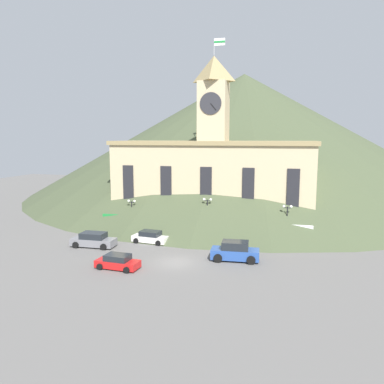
{
  "coord_description": "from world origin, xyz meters",
  "views": [
    {
      "loc": [
        11.44,
        -36.23,
        13.03
      ],
      "look_at": [
        0.0,
        6.66,
        6.59
      ],
      "focal_mm": 35.0,
      "sensor_mm": 36.0,
      "label": 1
    }
  ],
  "objects_px": {
    "car_blue_van": "(235,252)",
    "street_lamp_left": "(287,214)",
    "car_white_taxi": "(150,237)",
    "car_red_sedan": "(118,262)",
    "pedestrian": "(142,228)",
    "street_lamp_far_right": "(132,208)",
    "street_lamp_center": "(207,208)",
    "car_gray_pickup": "(93,240)"
  },
  "relations": [
    {
      "from": "street_lamp_center",
      "to": "car_gray_pickup",
      "type": "bearing_deg",
      "value": -142.49
    },
    {
      "from": "street_lamp_far_right",
      "to": "pedestrian",
      "type": "height_order",
      "value": "street_lamp_far_right"
    },
    {
      "from": "car_gray_pickup",
      "to": "car_red_sedan",
      "type": "bearing_deg",
      "value": 132.99
    },
    {
      "from": "street_lamp_far_right",
      "to": "car_blue_van",
      "type": "distance_m",
      "value": 19.22
    },
    {
      "from": "street_lamp_far_right",
      "to": "car_red_sedan",
      "type": "height_order",
      "value": "street_lamp_far_right"
    },
    {
      "from": "pedestrian",
      "to": "street_lamp_far_right",
      "type": "bearing_deg",
      "value": 142.09
    },
    {
      "from": "street_lamp_far_right",
      "to": "car_white_taxi",
      "type": "distance_m",
      "value": 8.07
    },
    {
      "from": "street_lamp_center",
      "to": "car_blue_van",
      "type": "xyz_separation_m",
      "value": [
        5.27,
        -9.9,
        -2.67
      ]
    },
    {
      "from": "car_blue_van",
      "to": "car_gray_pickup",
      "type": "relative_size",
      "value": 0.98
    },
    {
      "from": "car_blue_van",
      "to": "street_lamp_left",
      "type": "bearing_deg",
      "value": -121.95
    },
    {
      "from": "street_lamp_far_right",
      "to": "car_red_sedan",
      "type": "xyz_separation_m",
      "value": [
        5.29,
        -15.44,
        -2.51
      ]
    },
    {
      "from": "car_white_taxi",
      "to": "street_lamp_left",
      "type": "bearing_deg",
      "value": 25.47
    },
    {
      "from": "car_gray_pickup",
      "to": "pedestrian",
      "type": "distance_m",
      "value": 7.56
    },
    {
      "from": "car_white_taxi",
      "to": "pedestrian",
      "type": "bearing_deg",
      "value": 132.94
    },
    {
      "from": "street_lamp_center",
      "to": "street_lamp_left",
      "type": "height_order",
      "value": "street_lamp_center"
    },
    {
      "from": "car_white_taxi",
      "to": "car_red_sedan",
      "type": "bearing_deg",
      "value": -82.46
    },
    {
      "from": "car_blue_van",
      "to": "pedestrian",
      "type": "distance_m",
      "value": 15.55
    },
    {
      "from": "street_lamp_center",
      "to": "car_blue_van",
      "type": "height_order",
      "value": "street_lamp_center"
    },
    {
      "from": "pedestrian",
      "to": "car_red_sedan",
      "type": "bearing_deg",
      "value": -72.11
    },
    {
      "from": "street_lamp_far_right",
      "to": "car_red_sedan",
      "type": "bearing_deg",
      "value": -71.09
    },
    {
      "from": "street_lamp_left",
      "to": "car_white_taxi",
      "type": "height_order",
      "value": "street_lamp_left"
    },
    {
      "from": "car_white_taxi",
      "to": "car_red_sedan",
      "type": "distance_m",
      "value": 9.65
    },
    {
      "from": "street_lamp_center",
      "to": "car_gray_pickup",
      "type": "distance_m",
      "value": 15.39
    },
    {
      "from": "car_white_taxi",
      "to": "car_red_sedan",
      "type": "xyz_separation_m",
      "value": [
        0.24,
        -9.65,
        -0.02
      ]
    },
    {
      "from": "car_white_taxi",
      "to": "car_blue_van",
      "type": "height_order",
      "value": "car_blue_van"
    },
    {
      "from": "car_gray_pickup",
      "to": "street_lamp_left",
      "type": "bearing_deg",
      "value": -159.73
    },
    {
      "from": "street_lamp_far_right",
      "to": "pedestrian",
      "type": "xyz_separation_m",
      "value": [
        2.62,
        -2.54,
        -2.28
      ]
    },
    {
      "from": "street_lamp_far_right",
      "to": "street_lamp_center",
      "type": "bearing_deg",
      "value": 0.0
    },
    {
      "from": "car_blue_van",
      "to": "car_red_sedan",
      "type": "height_order",
      "value": "car_blue_van"
    },
    {
      "from": "street_lamp_left",
      "to": "car_blue_van",
      "type": "xyz_separation_m",
      "value": [
        -5.19,
        -9.9,
        -2.38
      ]
    },
    {
      "from": "street_lamp_center",
      "to": "car_white_taxi",
      "type": "relative_size",
      "value": 1.07
    },
    {
      "from": "street_lamp_left",
      "to": "pedestrian",
      "type": "relative_size",
      "value": 2.75
    },
    {
      "from": "car_blue_van",
      "to": "car_red_sedan",
      "type": "relative_size",
      "value": 1.16
    },
    {
      "from": "pedestrian",
      "to": "car_blue_van",
      "type": "bearing_deg",
      "value": -22.0
    },
    {
      "from": "pedestrian",
      "to": "car_gray_pickup",
      "type": "bearing_deg",
      "value": -111.92
    },
    {
      "from": "car_white_taxi",
      "to": "car_blue_van",
      "type": "distance_m",
      "value": 12.01
    },
    {
      "from": "car_white_taxi",
      "to": "car_gray_pickup",
      "type": "xyz_separation_m",
      "value": [
        -5.99,
        -3.43,
        0.12
      ]
    },
    {
      "from": "street_lamp_far_right",
      "to": "car_gray_pickup",
      "type": "height_order",
      "value": "street_lamp_far_right"
    },
    {
      "from": "street_lamp_left",
      "to": "car_blue_van",
      "type": "relative_size",
      "value": 0.87
    },
    {
      "from": "car_gray_pickup",
      "to": "car_blue_van",
      "type": "bearing_deg",
      "value": 175.7
    },
    {
      "from": "street_lamp_far_right",
      "to": "street_lamp_left",
      "type": "bearing_deg",
      "value": 0.0
    },
    {
      "from": "street_lamp_far_right",
      "to": "car_blue_van",
      "type": "height_order",
      "value": "street_lamp_far_right"
    }
  ]
}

